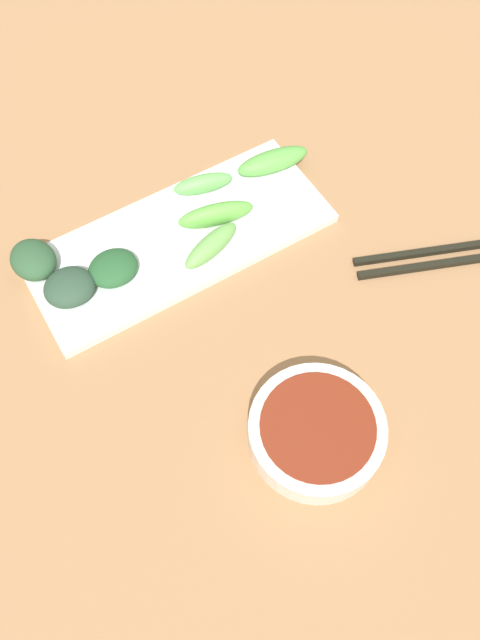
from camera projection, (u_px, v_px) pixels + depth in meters
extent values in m
cube|color=#A1724A|center=(238.00, 330.00, 0.74)|extent=(2.10, 2.10, 0.02)
cylinder|color=silver|center=(315.00, 433.00, 0.65)|extent=(0.14, 0.14, 0.04)
cylinder|color=maroon|center=(316.00, 430.00, 0.64)|extent=(0.12, 0.12, 0.02)
cube|color=white|center=(177.00, 240.00, 0.78)|extent=(0.15, 0.37, 0.01)
ellipsoid|color=#2D5131|center=(33.00, 260.00, 0.74)|extent=(0.07, 0.06, 0.03)
ellipsoid|color=#5EAC47|center=(273.00, 161.00, 0.82)|extent=(0.05, 0.10, 0.03)
ellipsoid|color=#6FAD54|center=(211.00, 246.00, 0.75)|extent=(0.05, 0.09, 0.02)
ellipsoid|color=#62B043|center=(216.00, 215.00, 0.77)|extent=(0.05, 0.10, 0.03)
ellipsoid|color=#26552D|center=(113.00, 268.00, 0.74)|extent=(0.06, 0.06, 0.02)
ellipsoid|color=#6BB95A|center=(203.00, 184.00, 0.80)|extent=(0.04, 0.08, 0.02)
ellipsoid|color=#2C4734|center=(69.00, 287.00, 0.72)|extent=(0.06, 0.07, 0.03)
cube|color=black|center=(450.00, 263.00, 0.77)|extent=(0.09, 0.22, 0.01)
cube|color=black|center=(445.00, 249.00, 0.78)|extent=(0.09, 0.22, 0.01)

